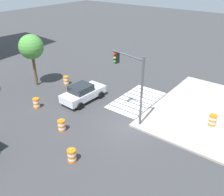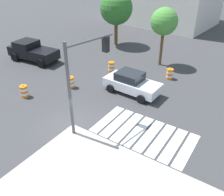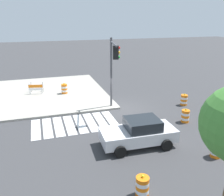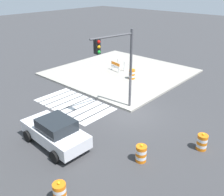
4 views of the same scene
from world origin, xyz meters
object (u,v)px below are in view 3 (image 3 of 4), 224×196
(traffic_light_pole, at_px, (113,63))
(traffic_barrel_median_far, at_px, (216,149))
(traffic_barrel_on_sidewalk, at_px, (64,89))
(traffic_barrel_crosswalk_end, at_px, (184,100))
(construction_barricade, at_px, (36,88))
(traffic_barrel_median_near, at_px, (142,186))
(traffic_barrel_near_corner, at_px, (185,116))
(sports_car, at_px, (139,132))

(traffic_light_pole, bearing_deg, traffic_barrel_median_far, 113.87)
(traffic_barrel_median_far, relative_size, traffic_barrel_on_sidewalk, 1.00)
(traffic_barrel_crosswalk_end, xyz_separation_m, construction_barricade, (11.90, -6.68, 0.27))
(traffic_barrel_median_near, relative_size, traffic_light_pole, 0.19)
(traffic_barrel_median_far, relative_size, construction_barricade, 0.75)
(traffic_barrel_near_corner, height_order, traffic_barrel_median_near, same)
(sports_car, height_order, construction_barricade, sports_car)
(sports_car, bearing_deg, traffic_barrel_on_sidewalk, -74.60)
(traffic_light_pole, bearing_deg, traffic_barrel_near_corner, 143.44)
(traffic_barrel_on_sidewalk, bearing_deg, traffic_barrel_median_far, 115.94)
(traffic_barrel_near_corner, relative_size, traffic_barrel_crosswalk_end, 1.00)
(traffic_barrel_median_near, bearing_deg, traffic_barrel_on_sidewalk, -84.35)
(sports_car, relative_size, traffic_barrel_crosswalk_end, 4.29)
(traffic_barrel_near_corner, bearing_deg, construction_barricade, -44.11)
(construction_barricade, height_order, traffic_light_pole, traffic_light_pole)
(traffic_barrel_crosswalk_end, xyz_separation_m, traffic_barrel_on_sidewalk, (9.33, -5.86, 0.15))
(sports_car, bearing_deg, traffic_barrel_median_near, 68.46)
(traffic_barrel_median_near, bearing_deg, traffic_barrel_near_corner, -135.51)
(traffic_barrel_median_far, bearing_deg, sports_car, -34.51)
(traffic_barrel_on_sidewalk, xyz_separation_m, construction_barricade, (2.57, -0.83, 0.12))
(traffic_barrel_crosswalk_end, bearing_deg, construction_barricade, -29.32)
(traffic_barrel_median_far, distance_m, traffic_barrel_on_sidewalk, 14.72)
(sports_car, distance_m, construction_barricade, 12.95)
(traffic_barrel_median_far, height_order, construction_barricade, construction_barricade)
(traffic_barrel_crosswalk_end, xyz_separation_m, traffic_barrel_median_near, (7.87, 8.90, 0.00))
(traffic_barrel_near_corner, distance_m, traffic_barrel_median_near, 8.38)
(sports_car, relative_size, traffic_barrel_near_corner, 4.29)
(sports_car, relative_size, traffic_barrel_on_sidewalk, 4.29)
(traffic_barrel_near_corner, distance_m, construction_barricade, 13.95)
(traffic_barrel_median_far, distance_m, traffic_light_pole, 8.99)
(traffic_barrel_median_near, distance_m, traffic_barrel_median_far, 5.21)
(traffic_barrel_median_far, relative_size, traffic_light_pole, 0.19)
(sports_car, distance_m, traffic_barrel_median_far, 4.20)
(traffic_barrel_crosswalk_end, bearing_deg, traffic_barrel_median_far, 68.62)
(traffic_barrel_on_sidewalk, bearing_deg, traffic_barrel_crosswalk_end, 147.88)
(traffic_barrel_median_far, xyz_separation_m, construction_barricade, (9.01, -14.06, 0.27))
(traffic_light_pole, bearing_deg, sports_car, 89.02)
(traffic_barrel_near_corner, bearing_deg, traffic_barrel_on_sidewalk, -50.04)
(traffic_barrel_median_near, height_order, traffic_barrel_on_sidewalk, traffic_barrel_on_sidewalk)
(traffic_barrel_near_corner, xyz_separation_m, traffic_barrel_on_sidewalk, (7.44, -8.88, 0.15))
(traffic_barrel_median_far, bearing_deg, construction_barricade, -57.34)
(traffic_barrel_on_sidewalk, relative_size, traffic_light_pole, 0.19)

